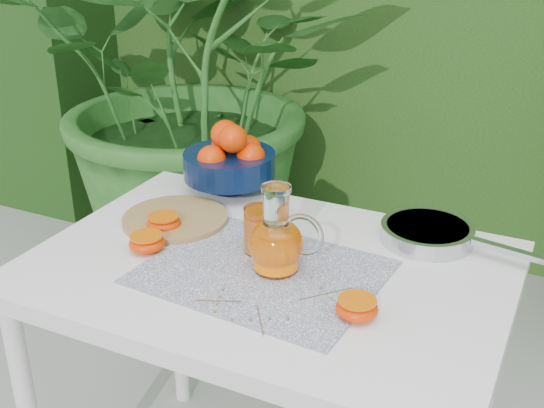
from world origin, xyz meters
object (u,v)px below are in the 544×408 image
at_px(fruit_bowl, 230,159).
at_px(saute_pan, 428,233).
at_px(juice_pitcher, 277,242).
at_px(cutting_board, 175,219).
at_px(white_table, 268,296).

bearing_deg(fruit_bowl, saute_pan, -6.83).
relative_size(fruit_bowl, juice_pitcher, 1.66).
distance_m(cutting_board, juice_pitcher, 0.34).
xyz_separation_m(white_table, juice_pitcher, (0.03, -0.02, 0.15)).
xyz_separation_m(fruit_bowl, juice_pitcher, (0.29, -0.34, -0.02)).
bearing_deg(saute_pan, cutting_board, -163.82).
distance_m(white_table, juice_pitcher, 0.16).
relative_size(white_table, cutting_board, 3.98).
xyz_separation_m(cutting_board, juice_pitcher, (0.32, -0.11, 0.06)).
bearing_deg(fruit_bowl, juice_pitcher, -48.86).
bearing_deg(cutting_board, fruit_bowl, 83.68).
height_order(cutting_board, fruit_bowl, fruit_bowl).
bearing_deg(juice_pitcher, white_table, 145.05).
xyz_separation_m(white_table, cutting_board, (-0.29, 0.08, 0.09)).
bearing_deg(white_table, juice_pitcher, -34.95).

